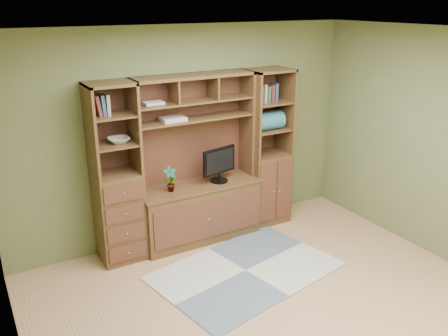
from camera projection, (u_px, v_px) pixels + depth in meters
room at (285, 188)px, 4.16m from camera, size 4.60×4.10×2.64m
center_hutch at (198, 162)px, 5.68m from camera, size 1.54×0.53×2.05m
left_tower at (116, 175)px, 5.24m from camera, size 0.50×0.45×2.05m
right_tower at (267, 148)px, 6.19m from camera, size 0.55×0.45×2.05m
rug at (246, 271)px, 5.28m from camera, size 2.16×1.65×0.01m
monitor at (219, 159)px, 5.77m from camera, size 0.52×0.32×0.60m
orchid at (170, 179)px, 5.51m from camera, size 0.16×0.11×0.31m
magazines at (173, 119)px, 5.44m from camera, size 0.28×0.21×0.04m
bowl at (119, 140)px, 5.14m from camera, size 0.24×0.24×0.06m
blanket_teal at (268, 121)px, 6.01m from camera, size 0.39×0.23×0.23m
blanket_red at (271, 119)px, 6.18m from camera, size 0.36×0.20×0.20m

